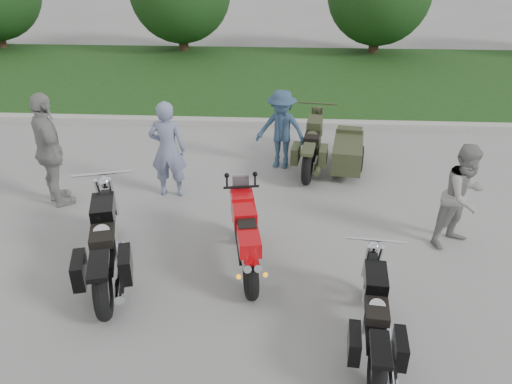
# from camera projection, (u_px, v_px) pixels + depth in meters

# --- Properties ---
(ground) EXTENTS (80.00, 80.00, 0.00)m
(ground) POSITION_uv_depth(u_px,v_px,m) (219.00, 284.00, 6.66)
(ground) COLOR #9E9E99
(ground) RESTS_ON ground
(curb) EXTENTS (60.00, 0.30, 0.15)m
(curb) POSITION_uv_depth(u_px,v_px,m) (250.00, 123.00, 11.91)
(curb) COLOR #AAA6A0
(curb) RESTS_ON ground
(grass_strip) EXTENTS (60.00, 8.00, 0.14)m
(grass_strip) POSITION_uv_depth(u_px,v_px,m) (259.00, 77.00, 15.57)
(grass_strip) COLOR #27511B
(grass_strip) RESTS_ON ground
(sportbike_red) EXTENTS (0.54, 1.88, 0.90)m
(sportbike_red) POSITION_uv_depth(u_px,v_px,m) (246.00, 236.00, 6.73)
(sportbike_red) COLOR black
(sportbike_red) RESTS_ON ground
(cruiser_left) EXTENTS (0.87, 2.39, 0.94)m
(cruiser_left) POSITION_uv_depth(u_px,v_px,m) (106.00, 247.00, 6.57)
(cruiser_left) COLOR black
(cruiser_left) RESTS_ON ground
(cruiser_right) EXTENTS (0.41, 2.05, 0.79)m
(cruiser_right) POSITION_uv_depth(u_px,v_px,m) (375.00, 320.00, 5.47)
(cruiser_right) COLOR black
(cruiser_right) RESTS_ON ground
(cruiser_sidecar) EXTENTS (1.29, 2.28, 0.88)m
(cruiser_sidecar) POSITION_uv_depth(u_px,v_px,m) (333.00, 150.00, 9.60)
(cruiser_sidecar) COLOR black
(cruiser_sidecar) RESTS_ON ground
(person_stripe) EXTENTS (0.63, 0.41, 1.72)m
(person_stripe) POSITION_uv_depth(u_px,v_px,m) (168.00, 150.00, 8.50)
(person_stripe) COLOR gray
(person_stripe) RESTS_ON ground
(person_grey) EXTENTS (0.97, 0.92, 1.58)m
(person_grey) POSITION_uv_depth(u_px,v_px,m) (464.00, 196.00, 7.17)
(person_grey) COLOR gray
(person_grey) RESTS_ON ground
(person_denim) EXTENTS (1.12, 0.84, 1.55)m
(person_denim) POSITION_uv_depth(u_px,v_px,m) (281.00, 130.00, 9.55)
(person_denim) COLOR #2F4964
(person_denim) RESTS_ON ground
(person_back) EXTENTS (1.09, 1.18, 1.94)m
(person_back) POSITION_uv_depth(u_px,v_px,m) (50.00, 151.00, 8.16)
(person_back) COLOR gray
(person_back) RESTS_ON ground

